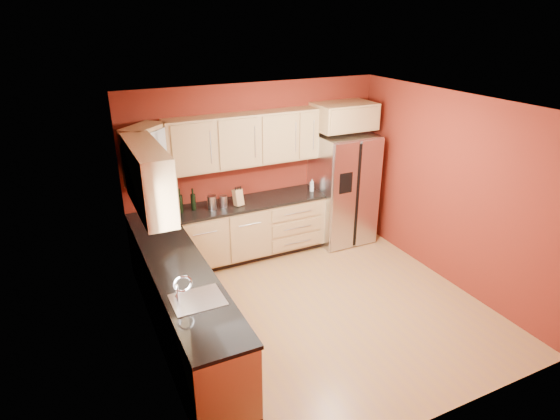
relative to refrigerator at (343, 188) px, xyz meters
name	(u,v)px	position (x,y,z in m)	size (l,w,h in m)	color
floor	(319,308)	(-1.35, -1.62, -0.89)	(4.00, 4.00, 0.00)	#B08244
ceiling	(327,105)	(-1.35, -1.62, 1.71)	(4.00, 4.00, 0.00)	silver
wall_back	(256,169)	(-1.35, 0.38, 0.41)	(4.00, 0.04, 2.60)	maroon
wall_front	(446,304)	(-1.35, -3.62, 0.41)	(4.00, 0.04, 2.60)	maroon
wall_left	(151,251)	(-3.35, -1.62, 0.41)	(0.04, 4.00, 2.60)	maroon
wall_right	(450,190)	(0.65, -1.62, 0.41)	(0.04, 4.00, 2.60)	maroon
base_cabinets_back	(232,234)	(-1.90, 0.07, -0.45)	(2.90, 0.60, 0.88)	tan
base_cabinets_left	(187,314)	(-3.05, -1.62, -0.45)	(0.60, 2.80, 0.88)	tan
countertop_back	(231,206)	(-1.90, 0.06, 0.01)	(2.90, 0.62, 0.04)	black
countertop_left	(184,278)	(-3.04, -1.62, 0.01)	(0.62, 2.80, 0.04)	black
upper_cabinets_back	(244,140)	(-1.60, 0.21, 0.94)	(2.30, 0.33, 0.75)	tan
upper_cabinets_left	(148,178)	(-3.19, -0.90, 0.94)	(0.33, 1.35, 0.75)	tan
corner_upper_cabinet	(146,155)	(-3.02, 0.04, 0.94)	(0.62, 0.33, 0.75)	tan
over_fridge_cabinet	(344,116)	(0.00, 0.07, 1.16)	(0.92, 0.60, 0.40)	tan
refrigerator	(343,188)	(0.00, 0.00, 0.00)	(0.90, 0.75, 1.78)	#BBBBC1
window	(162,249)	(-3.33, -2.12, 0.66)	(0.03, 0.90, 1.00)	white
sink_faucet	(197,287)	(-3.04, -2.12, 0.18)	(0.50, 0.42, 0.30)	silver
canister_left	(212,203)	(-2.20, 0.01, 0.13)	(0.13, 0.13, 0.20)	#BBBBC1
canister_right	(224,201)	(-2.02, 0.02, 0.12)	(0.11, 0.11, 0.18)	#BBBBC1
wine_bottle_a	(180,201)	(-2.63, 0.09, 0.21)	(0.08, 0.08, 0.36)	black
wine_bottle_b	(193,199)	(-2.44, 0.11, 0.19)	(0.07, 0.07, 0.32)	black
knife_block	(238,197)	(-1.80, 0.00, 0.15)	(0.12, 0.11, 0.24)	tan
soap_dispenser	(312,185)	(-0.55, 0.04, 0.13)	(0.07, 0.07, 0.19)	silver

